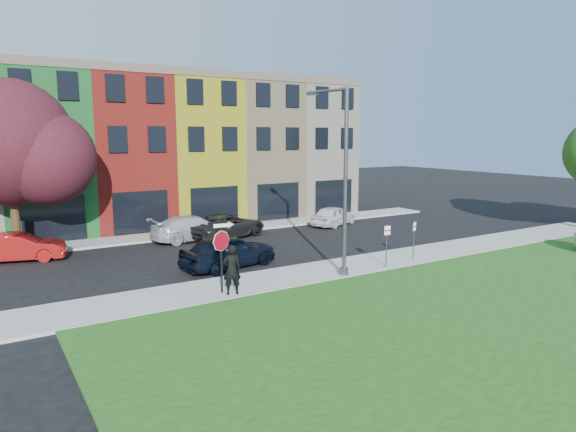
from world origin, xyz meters
TOP-DOWN VIEW (x-y plane):
  - ground at (0.00, 0.00)m, footprint 120.00×120.00m
  - sidewalk_near at (2.00, 3.00)m, footprint 40.00×3.00m
  - sidewalk_far at (-3.00, 15.00)m, footprint 40.00×2.40m
  - rowhouse_block at (-2.50, 21.18)m, footprint 30.00×10.12m
  - stop_sign at (-5.80, 2.34)m, footprint 1.05×0.13m
  - man at (-5.55, 1.96)m, footprint 0.93×0.80m
  - sedan_near at (-3.73, 6.11)m, footprint 3.84×5.56m
  - parked_car_red at (-12.13, 12.76)m, footprint 3.77×5.14m
  - parked_car_silver at (-2.76, 13.05)m, footprint 2.51×5.31m
  - parked_car_dark at (-0.75, 12.73)m, footprint 6.05×7.02m
  - parked_car_white at (7.42, 12.67)m, footprint 4.66×5.30m
  - street_lamp at (-0.12, 2.10)m, footprint 0.71×2.56m
  - parking_sign_a at (2.41, 1.89)m, footprint 0.32×0.11m
  - parking_sign_b at (4.51, 2.21)m, footprint 0.30×0.16m
  - tree_purple at (-11.95, 14.26)m, footprint 7.72×6.75m

SIDE VIEW (x-z plane):
  - ground at x=0.00m, z-range 0.00..0.00m
  - sidewalk_near at x=2.00m, z-range 0.00..0.12m
  - sidewalk_far at x=-3.00m, z-range 0.00..0.12m
  - parked_car_white at x=7.42m, z-range 0.00..1.39m
  - parked_car_red at x=-12.13m, z-range 0.00..1.44m
  - parked_car_silver at x=-2.76m, z-range 0.00..1.49m
  - parked_car_dark at x=-0.75m, z-range 0.00..1.49m
  - sedan_near at x=-3.73m, z-range 0.00..1.63m
  - man at x=-5.55m, z-range 0.12..2.09m
  - parking_sign_b at x=4.51m, z-range 0.38..2.35m
  - parking_sign_a at x=2.41m, z-range 0.39..2.43m
  - stop_sign at x=-5.80m, z-range 0.73..3.60m
  - street_lamp at x=-0.12m, z-range 0.15..8.32m
  - rowhouse_block at x=-2.50m, z-range -0.01..9.99m
  - tree_purple at x=-11.95m, z-range 1.24..10.23m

